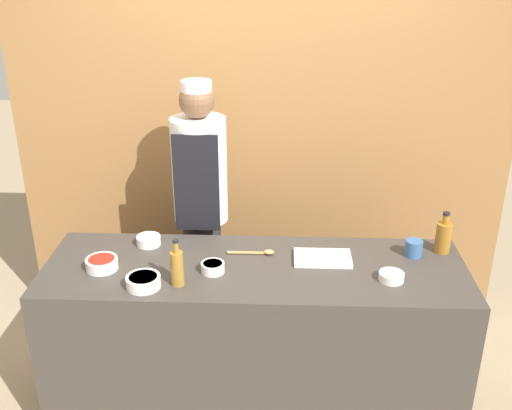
{
  "coord_description": "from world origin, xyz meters",
  "views": [
    {
      "loc": [
        0.12,
        -2.64,
        2.44
      ],
      "look_at": [
        0.0,
        0.14,
        1.21
      ],
      "focal_mm": 42.0,
      "sensor_mm": 36.0,
      "label": 1
    }
  ],
  "objects_px": {
    "sauce_bowl_red": "(102,263)",
    "bottle_vinegar": "(177,267)",
    "sauce_bowl_purple": "(143,281)",
    "cup_blue": "(414,248)",
    "sauce_bowl_yellow": "(391,276)",
    "sauce_bowl_brown": "(149,240)",
    "cutting_board": "(323,258)",
    "wooden_spoon": "(257,252)",
    "chef_center": "(201,212)",
    "sauce_bowl_white": "(213,267)",
    "bottle_amber": "(443,236)"
  },
  "relations": [
    {
      "from": "sauce_bowl_red",
      "to": "sauce_bowl_yellow",
      "type": "bearing_deg",
      "value": -2.03
    },
    {
      "from": "sauce_bowl_brown",
      "to": "cutting_board",
      "type": "xyz_separation_m",
      "value": [
        0.93,
        -0.13,
        -0.02
      ]
    },
    {
      "from": "sauce_bowl_purple",
      "to": "chef_center",
      "type": "height_order",
      "value": "chef_center"
    },
    {
      "from": "bottle_vinegar",
      "to": "cup_blue",
      "type": "xyz_separation_m",
      "value": [
        1.18,
        0.34,
        -0.05
      ]
    },
    {
      "from": "sauce_bowl_red",
      "to": "wooden_spoon",
      "type": "height_order",
      "value": "sauce_bowl_red"
    },
    {
      "from": "wooden_spoon",
      "to": "cup_blue",
      "type": "bearing_deg",
      "value": 1.46
    },
    {
      "from": "sauce_bowl_yellow",
      "to": "sauce_bowl_white",
      "type": "distance_m",
      "value": 0.87
    },
    {
      "from": "sauce_bowl_brown",
      "to": "cup_blue",
      "type": "height_order",
      "value": "cup_blue"
    },
    {
      "from": "sauce_bowl_red",
      "to": "sauce_bowl_white",
      "type": "relative_size",
      "value": 1.37
    },
    {
      "from": "sauce_bowl_brown",
      "to": "sauce_bowl_yellow",
      "type": "height_order",
      "value": "sauce_bowl_brown"
    },
    {
      "from": "sauce_bowl_yellow",
      "to": "cutting_board",
      "type": "distance_m",
      "value": 0.37
    },
    {
      "from": "sauce_bowl_red",
      "to": "cup_blue",
      "type": "distance_m",
      "value": 1.6
    },
    {
      "from": "sauce_bowl_yellow",
      "to": "cutting_board",
      "type": "xyz_separation_m",
      "value": [
        -0.32,
        0.19,
        -0.01
      ]
    },
    {
      "from": "cup_blue",
      "to": "chef_center",
      "type": "distance_m",
      "value": 1.24
    },
    {
      "from": "bottle_vinegar",
      "to": "chef_center",
      "type": "distance_m",
      "value": 0.77
    },
    {
      "from": "sauce_bowl_purple",
      "to": "cutting_board",
      "type": "xyz_separation_m",
      "value": [
        0.87,
        0.3,
        -0.02
      ]
    },
    {
      "from": "sauce_bowl_purple",
      "to": "cup_blue",
      "type": "height_order",
      "value": "cup_blue"
    },
    {
      "from": "sauce_bowl_brown",
      "to": "chef_center",
      "type": "xyz_separation_m",
      "value": [
        0.24,
        0.37,
        0.0
      ]
    },
    {
      "from": "sauce_bowl_white",
      "to": "cup_blue",
      "type": "height_order",
      "value": "cup_blue"
    },
    {
      "from": "cutting_board",
      "to": "wooden_spoon",
      "type": "bearing_deg",
      "value": 172.55
    },
    {
      "from": "sauce_bowl_yellow",
      "to": "sauce_bowl_red",
      "type": "distance_m",
      "value": 1.43
    },
    {
      "from": "sauce_bowl_brown",
      "to": "sauce_bowl_white",
      "type": "xyz_separation_m",
      "value": [
        0.38,
        -0.28,
        -0.0
      ]
    },
    {
      "from": "sauce_bowl_brown",
      "to": "sauce_bowl_purple",
      "type": "height_order",
      "value": "sauce_bowl_purple"
    },
    {
      "from": "sauce_bowl_brown",
      "to": "cutting_board",
      "type": "height_order",
      "value": "sauce_bowl_brown"
    },
    {
      "from": "cutting_board",
      "to": "sauce_bowl_brown",
      "type": "bearing_deg",
      "value": 172.08
    },
    {
      "from": "bottle_vinegar",
      "to": "wooden_spoon",
      "type": "relative_size",
      "value": 0.98
    },
    {
      "from": "cutting_board",
      "to": "bottle_amber",
      "type": "distance_m",
      "value": 0.65
    },
    {
      "from": "sauce_bowl_yellow",
      "to": "cup_blue",
      "type": "height_order",
      "value": "cup_blue"
    },
    {
      "from": "cup_blue",
      "to": "bottle_vinegar",
      "type": "bearing_deg",
      "value": -164.1
    },
    {
      "from": "sauce_bowl_purple",
      "to": "wooden_spoon",
      "type": "distance_m",
      "value": 0.63
    },
    {
      "from": "sauce_bowl_purple",
      "to": "cup_blue",
      "type": "xyz_separation_m",
      "value": [
        1.34,
        0.37,
        0.01
      ]
    },
    {
      "from": "cup_blue",
      "to": "sauce_bowl_yellow",
      "type": "bearing_deg",
      "value": -121.26
    },
    {
      "from": "sauce_bowl_brown",
      "to": "cutting_board",
      "type": "relative_size",
      "value": 0.44
    },
    {
      "from": "sauce_bowl_yellow",
      "to": "bottle_amber",
      "type": "height_order",
      "value": "bottle_amber"
    },
    {
      "from": "sauce_bowl_white",
      "to": "chef_center",
      "type": "relative_size",
      "value": 0.07
    },
    {
      "from": "sauce_bowl_brown",
      "to": "bottle_vinegar",
      "type": "height_order",
      "value": "bottle_vinegar"
    },
    {
      "from": "sauce_bowl_red",
      "to": "wooden_spoon",
      "type": "xyz_separation_m",
      "value": [
        0.77,
        0.18,
        -0.02
      ]
    },
    {
      "from": "sauce_bowl_red",
      "to": "bottle_vinegar",
      "type": "bearing_deg",
      "value": -18.18
    },
    {
      "from": "cutting_board",
      "to": "wooden_spoon",
      "type": "height_order",
      "value": "wooden_spoon"
    },
    {
      "from": "sauce_bowl_brown",
      "to": "chef_center",
      "type": "height_order",
      "value": "chef_center"
    },
    {
      "from": "sauce_bowl_red",
      "to": "chef_center",
      "type": "bearing_deg",
      "value": 56.44
    },
    {
      "from": "sauce_bowl_red",
      "to": "sauce_bowl_purple",
      "type": "bearing_deg",
      "value": -33.44
    },
    {
      "from": "sauce_bowl_brown",
      "to": "wooden_spoon",
      "type": "xyz_separation_m",
      "value": [
        0.59,
        -0.09,
        -0.02
      ]
    },
    {
      "from": "sauce_bowl_brown",
      "to": "chef_center",
      "type": "bearing_deg",
      "value": 56.65
    },
    {
      "from": "wooden_spoon",
      "to": "chef_center",
      "type": "distance_m",
      "value": 0.57
    },
    {
      "from": "sauce_bowl_red",
      "to": "wooden_spoon",
      "type": "distance_m",
      "value": 0.79
    },
    {
      "from": "sauce_bowl_purple",
      "to": "bottle_vinegar",
      "type": "height_order",
      "value": "bottle_vinegar"
    },
    {
      "from": "sauce_bowl_yellow",
      "to": "chef_center",
      "type": "distance_m",
      "value": 1.22
    },
    {
      "from": "sauce_bowl_purple",
      "to": "bottle_vinegar",
      "type": "distance_m",
      "value": 0.17
    },
    {
      "from": "sauce_bowl_brown",
      "to": "sauce_bowl_purple",
      "type": "xyz_separation_m",
      "value": [
        0.06,
        -0.43,
        0.0
      ]
    }
  ]
}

